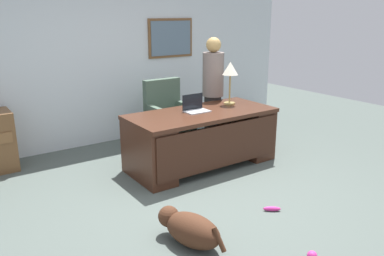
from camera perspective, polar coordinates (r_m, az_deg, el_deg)
name	(u,v)px	position (r m, az deg, el deg)	size (l,w,h in m)	color
ground_plane	(205,198)	(4.56, 1.90, -10.02)	(12.00, 12.00, 0.00)	#4C5651
back_wall	(107,57)	(6.40, -12.12, 10.00)	(7.00, 0.16, 2.70)	silver
desk	(203,137)	(5.32, 1.59, -1.25)	(2.00, 0.90, 0.75)	#422316
armchair	(168,117)	(6.09, -3.52, 1.59)	(0.60, 0.59, 1.04)	#475B4C
person_standing	(213,92)	(6.02, 3.04, 5.26)	(0.32, 0.32, 1.68)	#262323
dog_lying	(190,228)	(3.67, -0.36, -14.31)	(0.45, 0.73, 0.30)	#472819
laptop	(195,107)	(5.26, 0.45, 3.03)	(0.32, 0.22, 0.22)	#B2B5BA
desk_lamp	(230,71)	(5.63, 5.55, 8.17)	(0.22, 0.22, 0.60)	#9E8447
dog_toy_ball	(312,256)	(3.66, 16.96, -17.24)	(0.09, 0.09, 0.09)	#D8338C
dog_toy_bone	(272,209)	(4.35, 11.47, -11.36)	(0.19, 0.05, 0.05)	#D8338C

